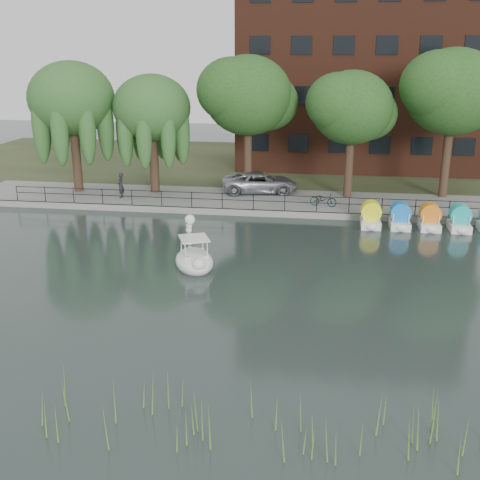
% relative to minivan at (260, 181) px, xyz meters
% --- Properties ---
extents(ground_plane, '(120.00, 120.00, 0.00)m').
position_rel_minivan_xyz_m(ground_plane, '(0.09, -17.81, -1.25)').
color(ground_plane, '#364743').
extents(promenade, '(40.00, 6.00, 0.40)m').
position_rel_minivan_xyz_m(promenade, '(0.09, -1.81, -1.05)').
color(promenade, gray).
rests_on(promenade, ground_plane).
extents(kerb, '(40.00, 0.25, 0.40)m').
position_rel_minivan_xyz_m(kerb, '(0.09, -4.76, -1.05)').
color(kerb, gray).
rests_on(kerb, ground_plane).
extents(land_strip, '(60.00, 22.00, 0.36)m').
position_rel_minivan_xyz_m(land_strip, '(0.09, 12.19, -1.07)').
color(land_strip, '#47512D').
rests_on(land_strip, ground_plane).
extents(railing, '(32.00, 0.05, 1.00)m').
position_rel_minivan_xyz_m(railing, '(0.09, -4.56, -0.10)').
color(railing, black).
rests_on(railing, promenade).
extents(apartment_building, '(20.00, 10.07, 18.00)m').
position_rel_minivan_xyz_m(apartment_building, '(7.09, 12.15, 8.11)').
color(apartment_building, '#4C1E16').
rests_on(apartment_building, land_strip).
extents(willow_left, '(5.88, 5.88, 9.01)m').
position_rel_minivan_xyz_m(willow_left, '(-12.91, -1.31, 5.62)').
color(willow_left, '#473323').
rests_on(willow_left, promenade).
extents(willow_mid, '(5.32, 5.32, 8.15)m').
position_rel_minivan_xyz_m(willow_mid, '(-7.41, -0.81, 5.00)').
color(willow_mid, '#473323').
rests_on(willow_mid, promenade).
extents(broadleaf_center, '(6.00, 6.00, 9.25)m').
position_rel_minivan_xyz_m(broadleaf_center, '(-0.91, 0.19, 5.81)').
color(broadleaf_center, '#473323').
rests_on(broadleaf_center, promenade).
extents(broadleaf_right, '(5.40, 5.40, 8.32)m').
position_rel_minivan_xyz_m(broadleaf_right, '(6.09, -0.31, 5.14)').
color(broadleaf_right, '#473323').
rests_on(broadleaf_right, promenade).
extents(broadleaf_far, '(6.30, 6.30, 9.71)m').
position_rel_minivan_xyz_m(broadleaf_far, '(12.59, 0.69, 6.15)').
color(broadleaf_far, '#473323').
rests_on(broadleaf_far, promenade).
extents(minivan, '(3.87, 6.50, 1.69)m').
position_rel_minivan_xyz_m(minivan, '(0.00, 0.00, 0.00)').
color(minivan, gray).
rests_on(minivan, promenade).
extents(bicycle, '(0.93, 1.81, 1.00)m').
position_rel_minivan_xyz_m(bicycle, '(4.48, -3.16, -0.35)').
color(bicycle, gray).
rests_on(bicycle, promenade).
extents(pedestrian, '(0.57, 0.77, 1.98)m').
position_rel_minivan_xyz_m(pedestrian, '(-9.22, -2.87, 0.14)').
color(pedestrian, black).
rests_on(pedestrian, promenade).
extents(swan_boat, '(2.77, 3.33, 2.42)m').
position_rel_minivan_xyz_m(swan_boat, '(-1.59, -14.42, -0.72)').
color(swan_boat, white).
rests_on(swan_boat, ground_plane).
extents(pedal_boat_row, '(7.95, 1.70, 1.40)m').
position_rel_minivan_xyz_m(pedal_boat_row, '(10.74, -6.08, -0.64)').
color(pedal_boat_row, white).
rests_on(pedal_boat_row, ground_plane).
extents(reed_bank, '(24.00, 2.40, 1.20)m').
position_rel_minivan_xyz_m(reed_bank, '(2.09, -27.31, -0.65)').
color(reed_bank, '#669938').
rests_on(reed_bank, ground_plane).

